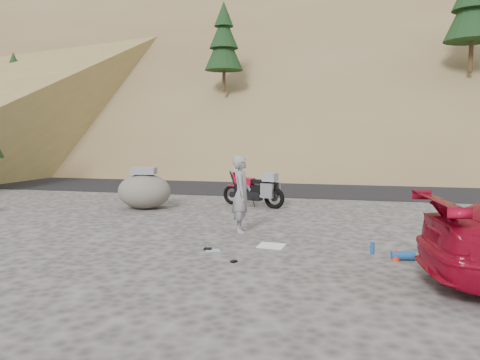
% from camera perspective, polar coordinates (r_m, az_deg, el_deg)
% --- Properties ---
extents(ground, '(140.00, 140.00, 0.00)m').
position_cam_1_polar(ground, '(10.32, 0.14, -6.51)').
color(ground, '#3F3D3B').
rests_on(ground, ground).
extents(road, '(120.00, 7.00, 0.05)m').
position_cam_1_polar(road, '(19.09, 5.97, -0.69)').
color(road, black).
rests_on(road, ground).
extents(hillside, '(120.00, 73.00, 46.72)m').
position_cam_1_polar(hillside, '(51.51, 10.33, 15.91)').
color(hillside, brown).
rests_on(hillside, ground).
extents(motorcycle, '(1.98, 0.95, 1.22)m').
position_cam_1_polar(motorcycle, '(13.74, 1.93, -1.13)').
color(motorcycle, black).
rests_on(motorcycle, ground).
extents(man, '(0.49, 0.67, 1.70)m').
position_cam_1_polar(man, '(10.45, 0.17, -6.34)').
color(man, gray).
rests_on(man, ground).
extents(boulder, '(1.57, 1.35, 1.18)m').
position_cam_1_polar(boulder, '(13.71, -11.58, -1.29)').
color(boulder, '#5A534D').
rests_on(boulder, ground).
extents(gear_white_cloth, '(0.54, 0.49, 0.02)m').
position_cam_1_polar(gear_white_cloth, '(9.22, 3.85, -8.00)').
color(gear_white_cloth, white).
rests_on(gear_white_cloth, ground).
extents(gear_blue_mat, '(0.41, 0.20, 0.16)m').
position_cam_1_polar(gear_blue_mat, '(8.72, 19.26, -8.69)').
color(gear_blue_mat, '#174C8E').
rests_on(gear_blue_mat, ground).
extents(gear_bottle, '(0.09, 0.09, 0.22)m').
position_cam_1_polar(gear_bottle, '(8.95, 15.83, -8.00)').
color(gear_bottle, '#174C8E').
rests_on(gear_bottle, ground).
extents(gear_funnel, '(0.21, 0.21, 0.21)m').
position_cam_1_polar(gear_funnel, '(8.66, 18.44, -8.60)').
color(gear_funnel, red).
rests_on(gear_funnel, ground).
extents(gear_glove_a, '(0.15, 0.11, 0.04)m').
position_cam_1_polar(gear_glove_a, '(8.94, -3.95, -8.38)').
color(gear_glove_a, black).
rests_on(gear_glove_a, ground).
extents(gear_glove_b, '(0.12, 0.13, 0.03)m').
position_cam_1_polar(gear_glove_b, '(8.12, -0.75, -9.89)').
color(gear_glove_b, black).
rests_on(gear_glove_b, ground).
extents(gear_blue_cloth, '(0.32, 0.28, 0.01)m').
position_cam_1_polar(gear_blue_cloth, '(8.88, -3.35, -8.58)').
color(gear_blue_cloth, '#82A7C9').
rests_on(gear_blue_cloth, ground).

